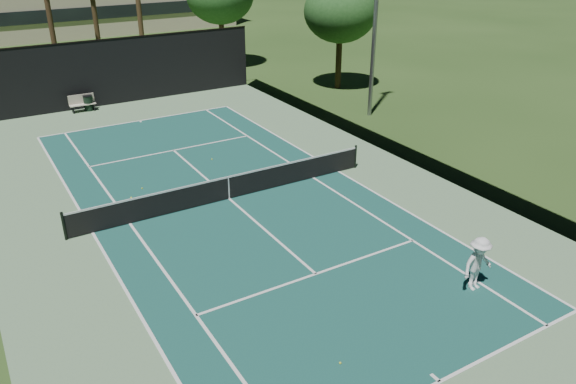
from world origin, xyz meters
The scene contains 15 objects.
ground centered at (0.00, 0.00, 0.00)m, with size 160.00×160.00×0.00m, color #2A491B.
apron_slab centered at (0.00, 0.00, 0.01)m, with size 18.00×32.00×0.01m, color #668D63.
court_surface centered at (0.00, 0.00, 0.01)m, with size 10.97×23.77×0.01m, color #184F47.
court_lines centered at (0.00, 0.00, 0.02)m, with size 11.07×23.87×0.01m.
tennis_net centered at (0.00, 0.00, 0.56)m, with size 12.90×0.10×1.10m.
fence centered at (0.00, 0.06, 2.01)m, with size 18.04×32.05×4.03m.
player centered at (3.77, -9.54, 0.89)m, with size 1.14×0.66×1.77m, color white.
tennis_ball_a centered at (-1.72, -10.12, 0.03)m, with size 0.07×0.07×0.07m, color #CAD831.
tennis_ball_b centered at (-3.43, 2.12, 0.04)m, with size 0.08×0.08×0.08m, color #EBF337.
tennis_ball_c centered at (1.13, 4.28, 0.03)m, with size 0.07×0.07×0.07m, color #BBD430.
tennis_ball_d centered at (-2.76, 2.78, 0.04)m, with size 0.07×0.07×0.07m, color #B7D831.
park_bench centered at (-2.33, 15.45, 0.55)m, with size 1.50×0.45×1.02m.
trash_bin centered at (-1.98, 15.43, 0.48)m, with size 0.56×0.56×0.95m.
decid_tree_b centered at (14.00, 12.00, 5.08)m, with size 4.80×4.80×7.14m.
light_pole centered at (12.00, 6.00, 6.46)m, with size 0.90×0.25×12.22m.
Camera 1 is at (-8.53, -18.89, 10.09)m, focal length 35.00 mm.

